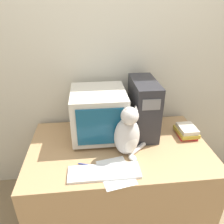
{
  "coord_description": "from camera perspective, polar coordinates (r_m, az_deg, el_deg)",
  "views": [
    {
      "loc": [
        -0.21,
        -0.99,
        1.76
      ],
      "look_at": [
        -0.05,
        0.47,
        1.0
      ],
      "focal_mm": 35.0,
      "sensor_mm": 36.0,
      "label": 1
    }
  ],
  "objects": [
    {
      "name": "desk",
      "position": [
        2.01,
        1.71,
        -16.97
      ],
      "size": [
        1.43,
        0.86,
        0.71
      ],
      "color": "tan",
      "rests_on": "ground_plane"
    },
    {
      "name": "crt_monitor",
      "position": [
        1.8,
        -3.48,
        -0.42
      ],
      "size": [
        0.43,
        0.45,
        0.41
      ],
      "color": "beige",
      "rests_on": "desk"
    },
    {
      "name": "keyboard",
      "position": [
        1.53,
        -2.03,
        -15.42
      ],
      "size": [
        0.49,
        0.16,
        0.02
      ],
      "color": "silver",
      "rests_on": "desk"
    },
    {
      "name": "book_stack",
      "position": [
        1.98,
        18.9,
        -4.76
      ],
      "size": [
        0.16,
        0.21,
        0.09
      ],
      "color": "red",
      "rests_on": "desk"
    },
    {
      "name": "computer_tower",
      "position": [
        1.86,
        8.17,
        1.14
      ],
      "size": [
        0.19,
        0.43,
        0.47
      ],
      "color": "#28282D",
      "rests_on": "desk"
    },
    {
      "name": "cat",
      "position": [
        1.6,
        4.15,
        -5.76
      ],
      "size": [
        0.29,
        0.24,
        0.41
      ],
      "rotation": [
        0.0,
        0.0,
        0.33
      ],
      "color": "silver",
      "rests_on": "desk"
    },
    {
      "name": "paper_sheet",
      "position": [
        1.54,
        0.95,
        -15.44
      ],
      "size": [
        0.26,
        0.33,
        0.0
      ],
      "color": "white",
      "rests_on": "desk"
    },
    {
      "name": "wall_back",
      "position": [
        1.99,
        0.09,
        12.66
      ],
      "size": [
        7.0,
        0.05,
        2.5
      ],
      "color": "beige",
      "rests_on": "ground_plane"
    },
    {
      "name": "pen",
      "position": [
        1.6,
        -6.28,
        -13.54
      ],
      "size": [
        0.14,
        0.05,
        0.01
      ],
      "color": "navy",
      "rests_on": "desk"
    }
  ]
}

